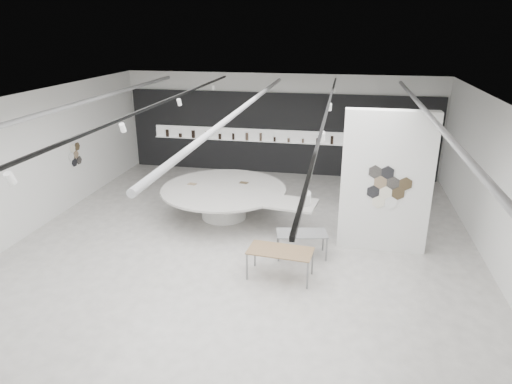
% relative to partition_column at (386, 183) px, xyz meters
% --- Properties ---
extents(room, '(12.02, 14.02, 3.82)m').
position_rel_partition_column_xyz_m(room, '(-3.59, -1.00, 0.27)').
color(room, beige).
rests_on(room, ground).
extents(back_wall_display, '(11.80, 0.27, 3.10)m').
position_rel_partition_column_xyz_m(back_wall_display, '(-3.58, 5.94, -0.26)').
color(back_wall_display, black).
rests_on(back_wall_display, ground).
extents(partition_column, '(2.20, 0.38, 3.60)m').
position_rel_partition_column_xyz_m(partition_column, '(0.00, 0.00, 0.00)').
color(partition_column, white).
rests_on(partition_column, ground).
extents(display_island, '(4.94, 4.18, 0.95)m').
position_rel_partition_column_xyz_m(display_island, '(-4.42, 1.17, -1.19)').
color(display_island, white).
rests_on(display_island, ground).
extents(sample_table_wood, '(1.52, 0.86, 0.68)m').
position_rel_partition_column_xyz_m(sample_table_wood, '(-2.34, -1.95, -1.17)').
color(sample_table_wood, olive).
rests_on(sample_table_wood, ground).
extents(sample_table_stone, '(1.34, 0.85, 0.64)m').
position_rel_partition_column_xyz_m(sample_table_stone, '(-1.96, -0.84, -1.22)').
color(sample_table_stone, slate).
rests_on(sample_table_stone, ground).
extents(kitchen_counter, '(1.54, 0.72, 1.17)m').
position_rel_partition_column_xyz_m(kitchen_counter, '(0.13, 5.50, -1.38)').
color(kitchen_counter, white).
rests_on(kitchen_counter, ground).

